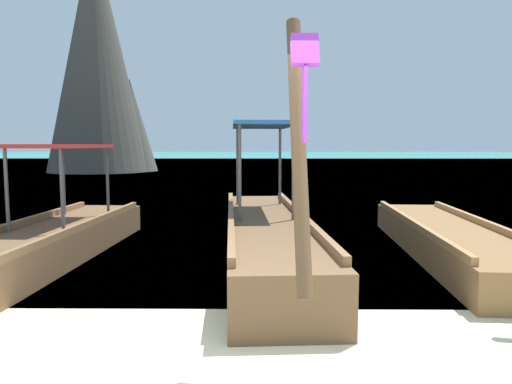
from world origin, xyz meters
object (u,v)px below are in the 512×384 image
Objects in this scene: longtail_boat_blue_ribbon at (42,243)px; longtail_boat_red_ribbon at (449,240)px; longtail_boat_violet_ribbon at (266,234)px; karst_rock at (100,60)px.

longtail_boat_blue_ribbon is 1.05× the size of longtail_boat_red_ribbon.
longtail_boat_violet_ribbon is 1.17× the size of longtail_boat_red_ribbon.
longtail_boat_violet_ribbon reaches higher than longtail_boat_blue_ribbon.
longtail_boat_blue_ribbon reaches higher than longtail_boat_red_ribbon.
longtail_boat_blue_ribbon is 3.32m from longtail_boat_violet_ribbon.
karst_rock is at bearing 118.98° from longtail_boat_red_ribbon.
longtail_boat_violet_ribbon is at bearing -176.10° from longtail_boat_red_ribbon.
longtail_boat_red_ribbon is at bearing 3.90° from longtail_boat_violet_ribbon.
longtail_boat_blue_ribbon is at bearing -173.44° from longtail_boat_violet_ribbon.
longtail_boat_violet_ribbon is at bearing -66.68° from karst_rock.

